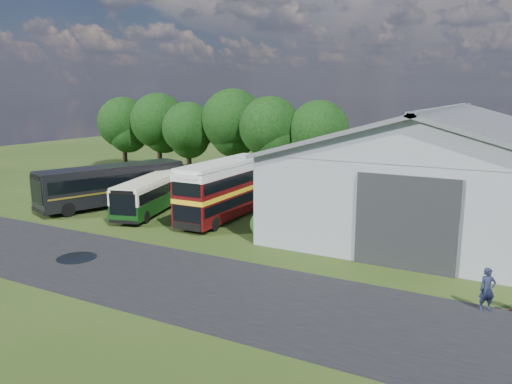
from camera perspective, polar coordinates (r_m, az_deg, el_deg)
The scene contains 17 objects.
ground at distance 30.97m, azimuth -13.78°, elevation -6.20°, with size 120.00×120.00×0.00m, color #233912.
asphalt_road at distance 26.95m, azimuth -13.31°, elevation -8.85°, with size 60.00×8.00×0.02m, color black.
puddle at distance 30.01m, azimuth -19.79°, elevation -7.13°, with size 2.20×2.20×0.01m, color black.
storage_shed at distance 38.33m, azimuth 20.63°, elevation 3.12°, with size 18.80×24.80×8.15m.
tree_far_left at distance 62.93m, azimuth -14.93°, elevation 7.67°, with size 6.12×6.12×8.64m.
tree_left_a at distance 59.98m, azimuth -11.10°, elevation 7.98°, with size 6.46×6.46×9.12m.
tree_left_b at distance 56.16m, azimuth -7.76°, elevation 7.23°, with size 5.78×5.78×8.16m.
tree_mid at distance 54.41m, azimuth -2.67°, elevation 8.18°, with size 6.80×6.80×9.60m.
tree_right_a at distance 51.14m, azimuth 1.59°, elevation 7.43°, with size 6.26×6.26×8.83m.
tree_right_b at distance 49.84m, azimuth 7.18°, elevation 6.96°, with size 5.98×5.98×8.45m.
shrub_front at distance 32.57m, azimuth 0.80°, elevation -5.00°, with size 1.70×1.70×1.70m, color #194714.
shrub_mid at distance 34.29m, azimuth 2.36°, elevation -4.17°, with size 1.60×1.60×1.60m, color #194714.
shrub_back at distance 36.03m, azimuth 3.77°, elevation -3.42°, with size 1.80×1.80×1.80m, color #194714.
bus_green_single at distance 39.56m, azimuth -11.73°, elevation -0.16°, with size 4.83×10.05×2.70m.
bus_maroon_double at distance 36.62m, azimuth -3.51°, elevation 0.25°, with size 2.74×9.98×4.27m.
bus_dark_single at distance 42.32m, azimuth -16.08°, elevation 0.82°, with size 6.68×12.25×3.31m.
visitor_a at distance 23.62m, azimuth 24.92°, elevation -10.11°, with size 0.69×0.45×1.89m, color #181F36.
Camera 1 is at (20.14, -21.67, 9.15)m, focal length 35.00 mm.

